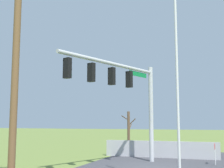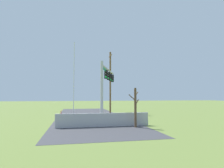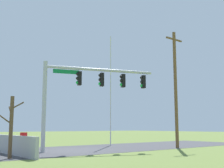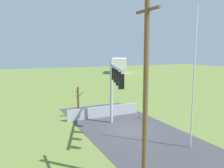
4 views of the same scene
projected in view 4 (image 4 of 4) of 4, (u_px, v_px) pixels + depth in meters
ground_plane at (130, 130)px, 20.33m from camera, size 160.00×160.00×0.00m
road_surface at (157, 147)px, 16.75m from camera, size 28.00×8.00×0.01m
sidewalk_corner at (107, 120)px, 23.31m from camera, size 6.00×6.00×0.01m
retaining_fence at (104, 112)px, 24.30m from camera, size 0.20×7.92×1.14m
signal_mast at (114, 81)px, 19.11m from camera, size 7.53×2.92×6.02m
flagpole at (194, 79)px, 15.91m from camera, size 0.10×0.10×9.97m
utility_pole at (146, 92)px, 11.51m from camera, size 1.90×0.26×9.40m
bare_tree at (78, 102)px, 23.85m from camera, size 1.27×1.02×3.26m
open_sign at (146, 110)px, 23.66m from camera, size 0.56×0.04×1.22m
distant_building at (119, 66)px, 73.67m from camera, size 11.18×8.36×4.67m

